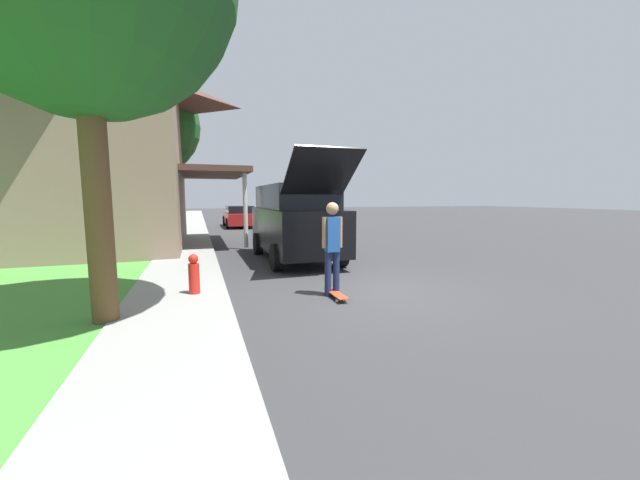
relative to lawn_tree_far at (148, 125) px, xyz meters
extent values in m
plane|color=#333335|center=(5.08, -11.19, -5.05)|extent=(120.00, 120.00, 0.00)
cube|color=#478E38|center=(-2.92, -5.19, -5.01)|extent=(10.00, 80.00, 0.08)
cube|color=gray|center=(1.48, -5.19, -5.00)|extent=(1.80, 80.00, 0.10)
cube|color=#89705B|center=(-3.09, -2.50, -2.27)|extent=(8.86, 7.88, 5.40)
pyramid|color=#4C3328|center=(-3.09, -2.50, 1.61)|extent=(9.66, 8.68, 2.38)
cube|color=#4C3328|center=(2.44, -2.50, -2.17)|extent=(2.60, 5.52, 0.20)
cylinder|color=silver|center=(3.54, -4.47, -3.62)|extent=(0.16, 0.16, 2.70)
cylinder|color=brown|center=(0.55, -11.78, -3.05)|extent=(0.36, 0.36, 3.84)
cylinder|color=brown|center=(0.00, 0.00, -3.07)|extent=(0.36, 0.36, 3.80)
sphere|color=#1E4C1E|center=(0.00, 0.00, 0.02)|extent=(4.34, 4.34, 4.34)
cube|color=black|center=(4.68, -7.18, -4.10)|extent=(1.89, 4.76, 1.23)
cube|color=black|center=(4.68, -7.06, -3.13)|extent=(1.74, 3.71, 0.70)
cylinder|color=black|center=(3.78, -5.71, -4.69)|extent=(0.24, 0.72, 0.72)
cylinder|color=black|center=(5.58, -5.71, -4.69)|extent=(0.24, 0.72, 0.72)
cylinder|color=black|center=(3.78, -8.66, -4.69)|extent=(0.24, 0.72, 0.72)
cylinder|color=black|center=(5.58, -8.66, -4.69)|extent=(0.24, 0.72, 0.72)
cube|color=black|center=(4.68, -9.61, -2.56)|extent=(1.66, 1.45, 1.03)
cube|color=maroon|center=(4.48, 6.17, -4.50)|extent=(1.80, 4.49, 0.70)
cube|color=black|center=(4.48, 6.05, -3.91)|extent=(1.59, 2.34, 0.47)
cylinder|color=black|center=(3.61, 7.51, -4.72)|extent=(0.20, 0.65, 0.65)
cylinder|color=black|center=(5.35, 7.51, -4.72)|extent=(0.20, 0.65, 0.65)
cylinder|color=black|center=(3.61, 4.82, -4.72)|extent=(0.20, 0.65, 0.65)
cylinder|color=black|center=(5.35, 4.82, -4.72)|extent=(0.20, 0.65, 0.65)
cylinder|color=#192347|center=(4.23, -11.31, -4.62)|extent=(0.13, 0.13, 0.87)
cylinder|color=#192347|center=(4.40, -11.31, -4.62)|extent=(0.13, 0.13, 0.87)
cube|color=#1E4C93|center=(4.31, -11.31, -3.85)|extent=(0.25, 0.20, 0.66)
sphere|color=#9E7051|center=(4.31, -11.31, -3.36)|extent=(0.24, 0.24, 0.24)
cylinder|color=#9E7051|center=(4.15, -11.31, -3.81)|extent=(0.09, 0.09, 0.59)
cylinder|color=#9E7051|center=(4.47, -11.31, -3.81)|extent=(0.09, 0.09, 0.59)
cube|color=#B73D23|center=(4.32, -11.51, -4.96)|extent=(0.19, 0.83, 0.02)
cylinder|color=silver|center=(4.23, -11.25, -5.02)|extent=(0.03, 0.06, 0.06)
cylinder|color=silver|center=(4.41, -11.25, -5.02)|extent=(0.03, 0.06, 0.06)
cylinder|color=silver|center=(4.23, -11.77, -5.02)|extent=(0.03, 0.06, 0.06)
cylinder|color=silver|center=(4.41, -11.77, -5.02)|extent=(0.03, 0.06, 0.06)
cylinder|color=red|center=(1.78, -10.66, -4.67)|extent=(0.20, 0.20, 0.57)
sphere|color=red|center=(1.78, -10.66, -4.29)|extent=(0.18, 0.18, 0.18)
camera|label=1|loc=(1.89, -17.64, -3.15)|focal=20.00mm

